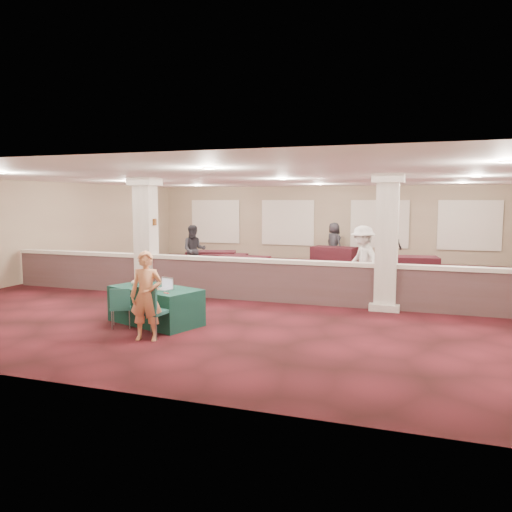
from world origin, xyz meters
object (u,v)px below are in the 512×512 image
(conf_chair_side, at_px, (121,304))
(far_table_back_center, at_px, (334,256))
(conf_chair_main, at_px, (150,308))
(attendee_d, at_px, (334,243))
(near_table, at_px, (156,305))
(far_table_front_right, at_px, (473,286))
(attendee_c, at_px, (391,249))
(far_table_front_center, at_px, (244,266))
(woman, at_px, (146,296))
(far_table_back_left, at_px, (211,261))
(far_table_front_left, at_px, (224,263))
(attendee_b, at_px, (363,260))
(attendee_a, at_px, (194,250))
(far_table_back_right, at_px, (410,267))

(conf_chair_side, xyz_separation_m, far_table_back_center, (2.32, 11.56, -0.14))
(conf_chair_main, xyz_separation_m, attendee_d, (1.27, 12.46, 0.26))
(near_table, distance_m, far_table_front_right, 8.13)
(attendee_c, bearing_deg, far_table_front_center, 158.90)
(woman, relative_size, far_table_front_right, 0.91)
(far_table_front_right, distance_m, far_table_back_left, 9.17)
(conf_chair_main, xyz_separation_m, woman, (0.01, -0.14, 0.25))
(conf_chair_main, height_order, far_table_front_left, conf_chair_main)
(conf_chair_side, relative_size, far_table_front_right, 0.45)
(woman, relative_size, attendee_b, 0.88)
(woman, xyz_separation_m, far_table_back_left, (-2.63, 8.84, -0.47))
(far_table_back_center, relative_size, attendee_a, 1.02)
(far_table_front_left, height_order, far_table_front_right, far_table_front_right)
(far_table_front_left, distance_m, far_table_back_right, 6.48)
(far_table_back_right, height_order, attendee_a, attendee_a)
(conf_chair_side, distance_m, far_table_front_left, 8.13)
(near_table, distance_m, far_table_front_center, 6.80)
(attendee_a, height_order, attendee_c, attendee_c)
(far_table_front_right, bearing_deg, conf_chair_main, -136.34)
(far_table_back_left, bearing_deg, near_table, -74.52)
(woman, height_order, far_table_back_right, woman)
(attendee_a, bearing_deg, far_table_back_center, 19.78)
(attendee_a, bearing_deg, far_table_front_center, -22.22)
(far_table_front_center, height_order, far_table_back_center, far_table_back_center)
(far_table_front_center, height_order, attendee_c, attendee_c)
(attendee_c, bearing_deg, far_table_back_left, 145.23)
(woman, distance_m, far_table_front_left, 8.89)
(conf_chair_main, relative_size, far_table_back_center, 0.56)
(far_table_front_right, relative_size, attendee_c, 1.05)
(far_table_front_left, bearing_deg, woman, -76.77)
(conf_chair_main, relative_size, attendee_b, 0.52)
(far_table_front_left, relative_size, far_table_back_right, 0.91)
(far_table_back_right, bearing_deg, far_table_front_left, -173.60)
(near_table, distance_m, far_table_back_right, 9.55)
(conf_chair_main, xyz_separation_m, conf_chair_side, (-0.95, 0.45, -0.09))
(far_table_front_center, distance_m, far_table_back_center, 4.81)
(attendee_a, bearing_deg, far_table_front_right, -38.09)
(conf_chair_main, height_order, attendee_a, attendee_a)
(conf_chair_side, relative_size, far_table_front_center, 0.49)
(attendee_d, bearing_deg, near_table, 121.61)
(far_table_front_left, distance_m, attendee_a, 1.26)
(attendee_a, relative_size, attendee_c, 0.99)
(conf_chair_main, relative_size, conf_chair_side, 1.19)
(far_table_back_left, bearing_deg, far_table_back_center, 39.63)
(near_table, relative_size, far_table_back_center, 1.13)
(attendee_a, bearing_deg, far_table_back_right, -14.11)
(near_table, relative_size, far_table_front_center, 1.17)
(woman, relative_size, far_table_back_left, 0.93)
(far_table_front_right, height_order, far_table_back_center, far_table_front_right)
(attendee_a, bearing_deg, far_table_back_left, 52.90)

